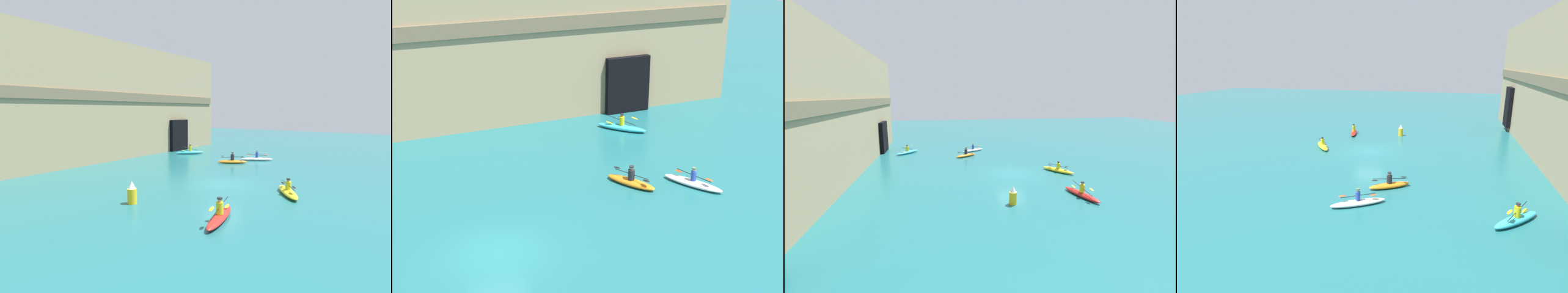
{
  "view_description": "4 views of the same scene",
  "coord_description": "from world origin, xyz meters",
  "views": [
    {
      "loc": [
        -18.79,
        -10.76,
        5.34
      ],
      "look_at": [
        4.27,
        5.41,
        1.97
      ],
      "focal_mm": 28.0,
      "sensor_mm": 36.0,
      "label": 1
    },
    {
      "loc": [
        -3.74,
        -19.52,
        13.41
      ],
      "look_at": [
        5.91,
        4.27,
        2.33
      ],
      "focal_mm": 50.0,
      "sensor_mm": 36.0,
      "label": 2
    },
    {
      "loc": [
        -23.65,
        7.06,
        7.48
      ],
      "look_at": [
        6.54,
        2.02,
        1.55
      ],
      "focal_mm": 24.0,
      "sensor_mm": 36.0,
      "label": 3
    },
    {
      "loc": [
        26.97,
        7.12,
        8.29
      ],
      "look_at": [
        6.67,
        2.02,
        2.42
      ],
      "focal_mm": 28.0,
      "sensor_mm": 36.0,
      "label": 4
    }
  ],
  "objects": [
    {
      "name": "ground_plane",
      "position": [
        0.0,
        0.0,
        0.0
      ],
      "size": [
        120.0,
        120.0,
        0.0
      ],
      "primitive_type": "plane",
      "color": "#1E6066"
    },
    {
      "name": "kayak_cyan",
      "position": [
        11.07,
        10.98,
        0.24
      ],
      "size": [
        2.86,
        2.9,
        1.16
      ],
      "rotation": [
        0.0,
        0.0,
        2.34
      ],
      "color": "#33B2C6",
      "rests_on": "ground"
    },
    {
      "name": "kayak_white",
      "position": [
        11.12,
        2.25,
        0.21
      ],
      "size": [
        2.33,
        3.23,
        1.08
      ],
      "rotation": [
        0.0,
        0.0,
        5.26
      ],
      "color": "white",
      "rests_on": "ground"
    },
    {
      "name": "kayak_orange",
      "position": [
        8.11,
        3.56,
        0.24
      ],
      "size": [
        2.13,
        2.82,
        1.13
      ],
      "rotation": [
        0.0,
        0.0,
        5.28
      ],
      "color": "orange",
      "rests_on": "ground"
    },
    {
      "name": "marker_buoy",
      "position": [
        -6.99,
        1.95,
        0.62
      ],
      "size": [
        0.54,
        0.54,
        1.32
      ],
      "color": "yellow",
      "rests_on": "ground"
    },
    {
      "name": "kayak_yellow",
      "position": [
        -0.08,
        -4.78,
        0.23
      ],
      "size": [
        3.19,
        2.51,
        1.07
      ],
      "rotation": [
        0.0,
        0.0,
        3.74
      ],
      "color": "yellow",
      "rests_on": "ground"
    },
    {
      "name": "kayak_red",
      "position": [
        -6.52,
        -3.57,
        0.24
      ],
      "size": [
        3.54,
        1.45,
        1.18
      ],
      "rotation": [
        0.0,
        0.0,
        3.38
      ],
      "color": "red",
      "rests_on": "ground"
    }
  ]
}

